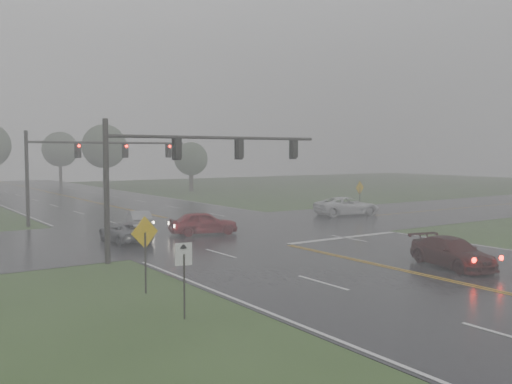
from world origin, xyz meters
TOP-DOWN VIEW (x-y plane):
  - main_road at (0.00, 20.00)m, footprint 18.00×160.00m
  - cross_street at (0.00, 22.00)m, footprint 120.00×14.00m
  - stop_bar at (4.50, 14.40)m, footprint 8.50×0.50m
  - sedan_maroon at (2.41, 5.06)m, footprint 2.87×4.89m
  - sedan_red at (-1.91, 20.50)m, footprint 4.61×2.68m
  - sedan_silver at (-4.23, 25.39)m, footprint 2.18×3.98m
  - car_grey at (-7.16, 20.42)m, footprint 2.05×4.25m
  - pickup_white at (13.32, 23.55)m, footprint 5.84×3.63m
  - signal_gantry_near at (-6.36, 14.75)m, footprint 12.45×0.30m
  - signal_gantry_far at (-6.41, 30.86)m, footprint 12.24×0.34m
  - sign_diamond_west at (-11.00, 8.47)m, footprint 1.17×0.33m
  - sign_arrow_white at (-11.30, 4.73)m, footprint 0.53×0.16m
  - sign_diamond_east at (15.08, 23.87)m, footprint 1.15×0.30m
  - tree_ne_a at (8.43, 68.12)m, footprint 6.27×6.27m
  - tree_e_near at (16.50, 57.19)m, footprint 4.49×4.49m
  - tree_n_far at (7.34, 86.81)m, footprint 5.91×5.91m

SIDE VIEW (x-z plane):
  - main_road at x=0.00m, z-range -0.01..0.01m
  - cross_street at x=0.00m, z-range -0.01..0.01m
  - stop_bar at x=4.50m, z-range 0.00..0.00m
  - sedan_maroon at x=2.41m, z-range -0.67..0.67m
  - sedan_red at x=-1.91m, z-range -0.74..0.74m
  - sedan_silver at x=-4.23m, z-range -0.62..0.62m
  - car_grey at x=-7.16m, z-range -0.58..0.58m
  - pickup_white at x=13.32m, z-range -0.75..0.75m
  - sign_arrow_white at x=-11.30m, z-range 0.48..2.89m
  - sign_diamond_east at x=15.08m, z-range 0.49..3.29m
  - sign_diamond_west at x=-11.00m, z-range 0.50..3.37m
  - tree_e_near at x=16.50m, z-range 1.02..7.62m
  - signal_gantry_far at x=-6.41m, z-range 1.37..8.11m
  - signal_gantry_near at x=-6.36m, z-range 1.38..8.16m
  - tree_n_far at x=7.34m, z-range 1.37..10.05m
  - tree_ne_a at x=8.43m, z-range 1.45..10.65m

